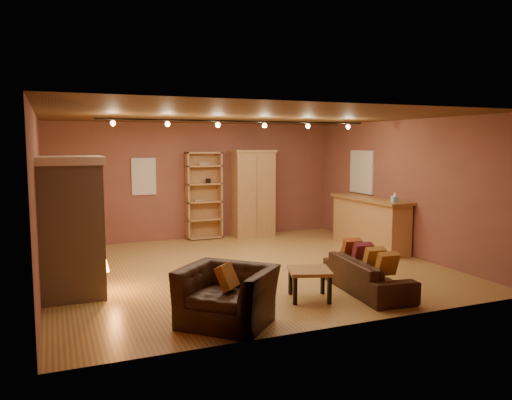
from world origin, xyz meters
name	(u,v)px	position (x,y,z in m)	size (l,w,h in m)	color
floor	(246,268)	(0.00, 0.00, 0.00)	(7.00, 7.00, 0.00)	olive
ceiling	(246,116)	(0.00, 0.00, 2.80)	(7.00, 7.00, 0.00)	brown
back_wall	(198,181)	(0.00, 3.25, 1.40)	(7.00, 0.02, 2.80)	brown
left_wall	(38,202)	(-3.50, 0.00, 1.40)	(0.02, 6.50, 2.80)	brown
right_wall	(401,187)	(3.50, 0.00, 1.40)	(0.02, 6.50, 2.80)	brown
fireplace	(72,227)	(-3.04, -0.60, 1.06)	(1.01, 0.98, 2.12)	tan
back_window	(144,176)	(-1.30, 3.23, 1.55)	(0.56, 0.04, 0.86)	silver
bookcase	(203,195)	(0.10, 3.14, 1.07)	(0.86, 0.34, 2.11)	tan
armoire	(253,193)	(1.34, 2.98, 1.08)	(1.06, 0.61, 2.16)	tan
bar_counter	(370,222)	(3.20, 0.65, 0.57)	(0.63, 2.35, 1.12)	tan
tissue_box	(395,198)	(3.15, -0.26, 1.21)	(0.14, 0.14, 0.22)	#83BAD2
right_window	(362,172)	(3.47, 1.40, 1.65)	(0.05, 0.90, 1.00)	silver
loveseat	(368,269)	(1.22, -2.12, 0.37)	(0.70, 1.84, 0.75)	black
armchair	(227,286)	(-1.27, -2.61, 0.49)	(1.32, 1.31, 0.99)	black
coffee_table	(309,274)	(0.20, -2.11, 0.39)	(0.76, 0.76, 0.46)	olive
track_rail	(242,123)	(0.00, 0.20, 2.69)	(5.20, 0.09, 0.13)	black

